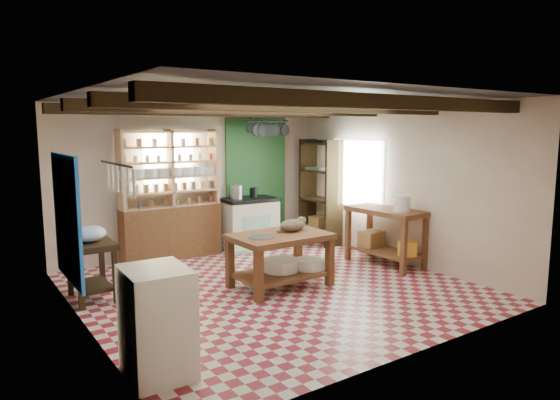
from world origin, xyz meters
TOP-DOWN VIEW (x-y plane):
  - floor at (0.00, 0.00)m, footprint 5.00×5.00m
  - ceiling at (0.00, 0.00)m, footprint 5.00×5.00m
  - wall_back at (0.00, 2.50)m, footprint 5.00×0.04m
  - wall_front at (0.00, -2.50)m, footprint 5.00×0.04m
  - wall_left at (-2.50, 0.00)m, footprint 0.04×5.00m
  - wall_right at (2.50, 0.00)m, footprint 0.04×5.00m
  - ceiling_beams at (0.00, 0.00)m, footprint 5.00×3.80m
  - blue_wall_patch at (-2.47, 0.90)m, footprint 0.04×1.40m
  - green_wall_patch at (1.25, 2.47)m, footprint 1.30×0.04m
  - window_back at (-0.50, 2.48)m, footprint 0.90×0.02m
  - window_right at (2.48, 1.00)m, footprint 0.02×1.30m
  - utensil_rail at (-2.44, -1.20)m, footprint 0.06×0.90m
  - pot_rack at (1.25, 2.05)m, footprint 0.86×0.12m
  - shelving_unit at (-0.55, 2.31)m, footprint 1.70×0.34m
  - tall_rack at (2.28, 1.80)m, footprint 0.40×0.86m
  - work_table at (0.12, -0.00)m, footprint 1.34×0.90m
  - stove at (0.89, 2.15)m, footprint 1.01×0.72m
  - prep_table at (-2.20, 0.94)m, footprint 0.53×0.77m
  - white_cabinet at (-2.22, -1.48)m, footprint 0.58×0.69m
  - right_counter at (2.18, -0.02)m, footprint 0.72×1.32m
  - cat at (0.37, 0.05)m, footprint 0.43×0.35m
  - steel_tray at (-0.23, -0.06)m, footprint 0.34×0.34m
  - basin_large at (0.17, 0.05)m, footprint 0.50×0.50m
  - basin_small at (0.57, -0.10)m, footprint 0.43×0.43m
  - kettle_left at (0.64, 2.17)m, footprint 0.22×0.22m
  - kettle_right at (0.99, 2.14)m, footprint 0.15×0.15m
  - enamel_bowl at (-2.20, 0.94)m, footprint 0.42×0.42m
  - white_bucket at (2.15, -0.37)m, footprint 0.27×0.27m
  - wicker_basket at (2.16, 0.28)m, footprint 0.39×0.32m
  - yellow_tub at (2.20, -0.47)m, footprint 0.32×0.32m

SIDE VIEW (x-z plane):
  - floor at x=0.00m, z-range -0.02..0.00m
  - basin_small at x=0.57m, z-range 0.20..0.35m
  - basin_large at x=0.17m, z-range 0.20..0.37m
  - yellow_tub at x=2.20m, z-range 0.25..0.47m
  - wicker_basket at x=2.16m, z-range 0.25..0.51m
  - work_table at x=0.12m, z-range 0.00..0.75m
  - prep_table at x=-2.20m, z-range 0.00..0.77m
  - right_counter at x=2.18m, z-range 0.00..0.93m
  - stove at x=0.89m, z-range 0.00..0.95m
  - white_cabinet at x=-2.22m, z-range 0.00..0.99m
  - steel_tray at x=-0.23m, z-range 0.75..0.77m
  - cat at x=0.37m, z-range 0.75..0.92m
  - enamel_bowl at x=-2.20m, z-range 0.77..0.97m
  - tall_rack at x=2.28m, z-range 0.00..2.00m
  - kettle_right at x=0.99m, z-range 0.95..1.13m
  - white_bucket at x=2.15m, z-range 0.93..1.18m
  - kettle_left at x=0.64m, z-range 0.95..1.19m
  - blue_wall_patch at x=-2.47m, z-range 0.30..1.90m
  - shelving_unit at x=-0.55m, z-range 0.00..2.20m
  - green_wall_patch at x=1.25m, z-range 0.10..2.40m
  - wall_back at x=0.00m, z-range 0.00..2.60m
  - wall_front at x=0.00m, z-range 0.00..2.60m
  - wall_left at x=-2.50m, z-range 0.00..2.60m
  - wall_right at x=2.50m, z-range 0.00..2.60m
  - window_right at x=2.48m, z-range 0.80..2.00m
  - window_back at x=-0.50m, z-range 1.30..2.10m
  - utensil_rail at x=-2.44m, z-range 1.64..1.92m
  - pot_rack at x=1.25m, z-range 2.00..2.36m
  - ceiling_beams at x=0.00m, z-range 2.40..2.56m
  - ceiling at x=0.00m, z-range 2.59..2.61m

